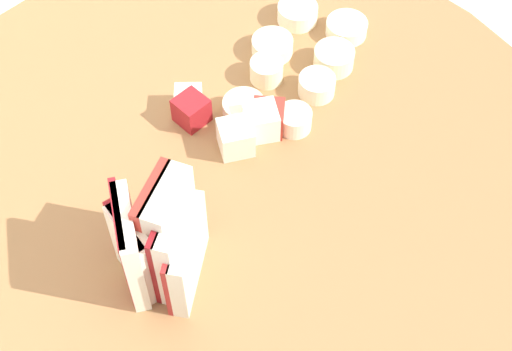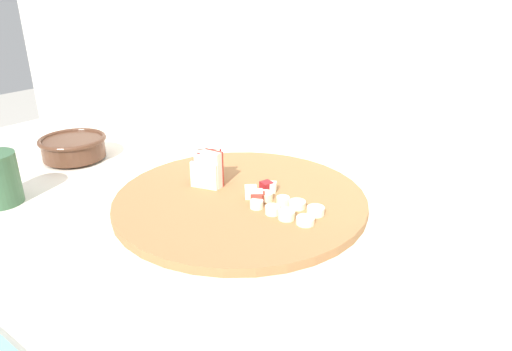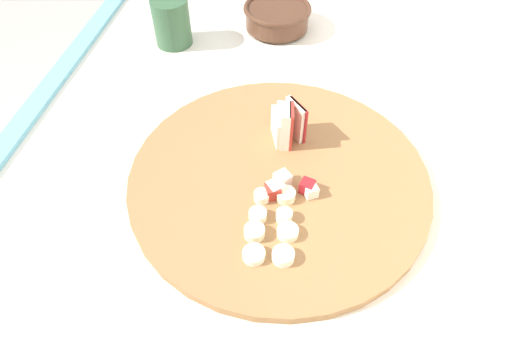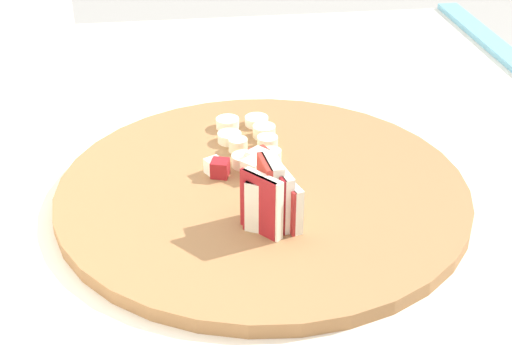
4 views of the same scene
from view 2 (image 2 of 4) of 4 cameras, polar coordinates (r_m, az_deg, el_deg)
tile_backsplash at (r=1.23m, az=4.94°, el=-7.48°), size 2.40×0.04×1.28m
cutting_board at (r=0.82m, az=-1.91°, el=-3.00°), size 0.44×0.44×0.02m
apple_wedge_fan at (r=0.86m, az=-5.81°, el=0.72°), size 0.06×0.06×0.07m
apple_dice_pile at (r=0.81m, az=0.42°, el=-2.10°), size 0.05×0.08×0.02m
banana_slice_rows at (r=0.77m, az=3.73°, el=-3.95°), size 0.13×0.07×0.02m
ceramic_bowl at (r=1.09m, az=-21.41°, el=3.29°), size 0.14×0.14×0.05m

